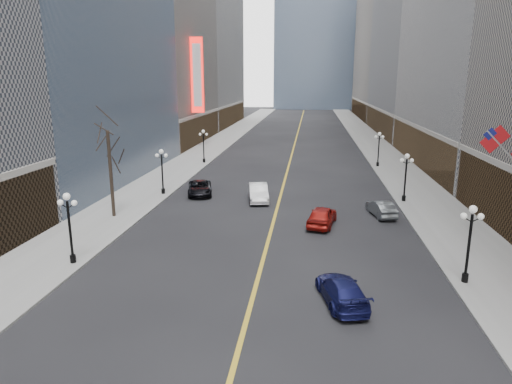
% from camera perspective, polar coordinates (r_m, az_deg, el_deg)
% --- Properties ---
extents(sidewalk_east, '(6.00, 230.00, 0.15)m').
position_cam_1_polar(sidewalk_east, '(67.15, 16.35, 3.65)').
color(sidewalk_east, gray).
rests_on(sidewalk_east, ground).
extents(sidewalk_west, '(6.00, 230.00, 0.15)m').
position_cam_1_polar(sidewalk_west, '(68.32, -7.54, 4.26)').
color(sidewalk_west, gray).
rests_on(sidewalk_west, ground).
extents(lane_line, '(0.25, 200.00, 0.02)m').
position_cam_1_polar(lane_line, '(76.15, 4.65, 5.27)').
color(lane_line, gold).
rests_on(lane_line, ground).
extents(bldg_east_c, '(26.60, 40.60, 48.80)m').
position_cam_1_polar(bldg_east_c, '(105.58, 23.07, 19.82)').
color(bldg_east_c, gray).
rests_on(bldg_east_c, ground).
extents(bldg_east_d, '(26.60, 46.60, 62.80)m').
position_cam_1_polar(bldg_east_d, '(148.09, 18.58, 20.90)').
color(bldg_east_d, gray).
rests_on(bldg_east_d, ground).
extents(streetlamp_east_1, '(1.26, 0.44, 4.52)m').
position_cam_1_polar(streetlamp_east_1, '(28.09, 25.18, -5.00)').
color(streetlamp_east_1, black).
rests_on(streetlamp_east_1, sidewalk_east).
extents(streetlamp_east_2, '(1.26, 0.44, 4.52)m').
position_cam_1_polar(streetlamp_east_2, '(44.97, 18.23, 2.35)').
color(streetlamp_east_2, black).
rests_on(streetlamp_east_2, sidewalk_east).
extents(streetlamp_east_3, '(1.26, 0.44, 4.52)m').
position_cam_1_polar(streetlamp_east_3, '(62.47, 15.10, 5.63)').
color(streetlamp_east_3, black).
rests_on(streetlamp_east_3, sidewalk_east).
extents(streetlamp_west_1, '(1.26, 0.44, 4.52)m').
position_cam_1_polar(streetlamp_west_1, '(30.38, -22.33, -3.35)').
color(streetlamp_west_1, black).
rests_on(streetlamp_west_1, sidewalk_west).
extents(streetlamp_west_2, '(1.26, 0.44, 4.52)m').
position_cam_1_polar(streetlamp_west_2, '(46.43, -11.67, 3.11)').
color(streetlamp_west_2, black).
rests_on(streetlamp_west_2, sidewalk_west).
extents(streetlamp_west_3, '(1.26, 0.44, 4.52)m').
position_cam_1_polar(streetlamp_west_3, '(63.54, -6.57, 6.15)').
color(streetlamp_west_3, black).
rests_on(streetlamp_west_3, sidewalk_west).
extents(flag_5, '(2.87, 0.12, 2.87)m').
position_cam_1_polar(flag_5, '(34.81, 27.93, 5.57)').
color(flag_5, '#B2B2B7').
rests_on(flag_5, ground).
extents(theatre_marquee, '(2.00, 0.55, 12.00)m').
position_cam_1_polar(theatre_marquee, '(77.54, -7.35, 14.25)').
color(theatre_marquee, red).
rests_on(theatre_marquee, ground).
extents(tree_west_far, '(3.60, 3.60, 7.92)m').
position_cam_1_polar(tree_west_far, '(39.18, -17.96, 5.71)').
color(tree_west_far, '#2D231C').
rests_on(tree_west_far, sidewalk_west).
extents(car_nb_mid, '(2.57, 5.20, 1.64)m').
position_cam_1_polar(car_nb_mid, '(43.76, 0.30, -0.05)').
color(car_nb_mid, silver).
rests_on(car_nb_mid, ground).
extents(car_nb_far, '(3.42, 5.42, 1.40)m').
position_cam_1_polar(car_nb_far, '(46.43, -7.04, 0.51)').
color(car_nb_far, black).
rests_on(car_nb_far, ground).
extents(car_sb_near, '(2.99, 5.08, 1.38)m').
position_cam_1_polar(car_sb_near, '(24.67, 10.68, -11.99)').
color(car_sb_near, '#131549').
rests_on(car_sb_near, ground).
extents(car_sb_mid, '(2.79, 4.99, 1.61)m').
position_cam_1_polar(car_sb_mid, '(36.72, 8.26, -2.97)').
color(car_sb_mid, maroon).
rests_on(car_sb_mid, ground).
extents(car_sb_far, '(2.27, 4.31, 1.35)m').
position_cam_1_polar(car_sb_far, '(40.32, 15.39, -1.99)').
color(car_sb_far, '#515659').
rests_on(car_sb_far, ground).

